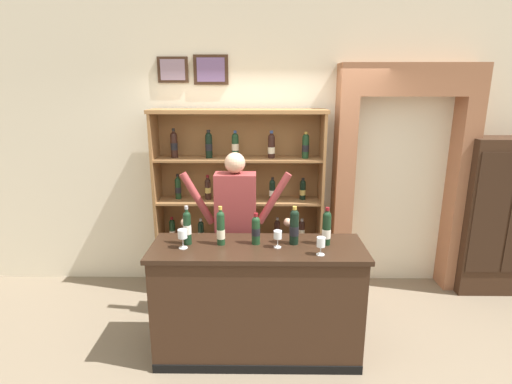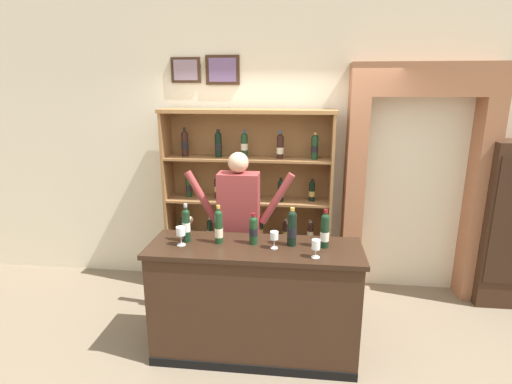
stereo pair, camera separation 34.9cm
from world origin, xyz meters
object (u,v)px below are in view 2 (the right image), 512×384
at_px(wine_glass_right, 316,245).
at_px(tasting_bottle_riserva, 219,226).
at_px(tasting_bottle_grappa, 186,224).
at_px(tasting_bottle_rosso, 325,230).
at_px(wine_glass_center, 274,237).
at_px(tasting_bottle_brunello, 292,228).
at_px(shopkeeper, 239,220).
at_px(tasting_bottle_prosecco, 253,229).
at_px(wine_shelf, 248,198).
at_px(tasting_counter, 255,301).
at_px(wine_glass_left, 181,232).

bearing_deg(wine_glass_right, tasting_bottle_riserva, 165.48).
height_order(tasting_bottle_grappa, tasting_bottle_rosso, tasting_bottle_grappa).
bearing_deg(wine_glass_right, wine_glass_center, 156.47).
bearing_deg(tasting_bottle_grappa, wine_glass_center, -5.16).
xyz_separation_m(tasting_bottle_brunello, wine_glass_right, (0.19, -0.23, -0.05)).
distance_m(tasting_bottle_brunello, wine_glass_center, 0.17).
relative_size(shopkeeper, tasting_bottle_prosecco, 6.35).
xyz_separation_m(tasting_bottle_grappa, tasting_bottle_riserva, (0.28, -0.00, -0.01)).
height_order(wine_shelf, shopkeeper, wine_shelf).
distance_m(tasting_bottle_riserva, tasting_bottle_brunello, 0.62).
bearing_deg(tasting_bottle_brunello, tasting_counter, -169.34).
height_order(wine_shelf, wine_glass_right, wine_shelf).
xyz_separation_m(wine_shelf, wine_glass_center, (0.38, -1.25, 0.03)).
bearing_deg(tasting_bottle_brunello, wine_glass_right, -49.82).
xyz_separation_m(shopkeeper, wine_glass_center, (0.38, -0.55, 0.06)).
height_order(tasting_counter, shopkeeper, shopkeeper).
xyz_separation_m(tasting_bottle_brunello, tasting_bottle_rosso, (0.27, -0.01, -0.01)).
height_order(tasting_bottle_rosso, wine_glass_center, tasting_bottle_rosso).
bearing_deg(shopkeeper, wine_glass_left, -124.94).
bearing_deg(tasting_bottle_grappa, tasting_counter, -4.18).
distance_m(tasting_bottle_grappa, tasting_bottle_rosso, 1.17).
bearing_deg(wine_glass_right, tasting_counter, 161.15).
relative_size(shopkeeper, tasting_bottle_grappa, 5.13).
xyz_separation_m(tasting_bottle_grappa, wine_glass_left, (-0.02, -0.09, -0.04)).
bearing_deg(tasting_counter, tasting_bottle_prosecco, 105.52).
height_order(tasting_bottle_prosecco, wine_glass_center, tasting_bottle_prosecco).
bearing_deg(wine_glass_center, tasting_bottle_brunello, 30.42).
xyz_separation_m(tasting_bottle_riserva, tasting_bottle_prosecco, (0.30, 0.02, -0.02)).
height_order(tasting_bottle_riserva, wine_glass_center, tasting_bottle_riserva).
bearing_deg(tasting_bottle_riserva, wine_shelf, 85.53).
distance_m(shopkeeper, wine_glass_center, 0.68).
relative_size(tasting_bottle_grappa, tasting_bottle_prosecco, 1.24).
xyz_separation_m(wine_shelf, tasting_counter, (0.22, -1.22, -0.59)).
height_order(shopkeeper, tasting_bottle_grappa, shopkeeper).
relative_size(shopkeeper, tasting_bottle_rosso, 5.30).
bearing_deg(tasting_bottle_brunello, tasting_bottle_prosecco, -179.38).
bearing_deg(wine_glass_left, tasting_bottle_prosecco, 9.57).
distance_m(tasting_bottle_riserva, wine_glass_center, 0.48).
height_order(tasting_bottle_riserva, wine_glass_right, tasting_bottle_riserva).
xyz_separation_m(tasting_bottle_brunello, wine_glass_left, (-0.93, -0.11, -0.04)).
bearing_deg(tasting_counter, tasting_bottle_brunello, 10.66).
relative_size(tasting_bottle_brunello, wine_glass_right, 2.24).
distance_m(tasting_counter, tasting_bottle_riserva, 0.73).
relative_size(tasting_counter, tasting_bottle_riserva, 5.37).
relative_size(tasting_bottle_rosso, wine_glass_center, 2.23).
xyz_separation_m(tasting_counter, shopkeeper, (-0.22, 0.53, 0.55)).
bearing_deg(shopkeeper, tasting_bottle_brunello, -42.01).
relative_size(tasting_bottle_prosecco, tasting_bottle_rosso, 0.83).
height_order(shopkeeper, wine_glass_center, shopkeeper).
bearing_deg(wine_shelf, tasting_bottle_brunello, -65.66).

